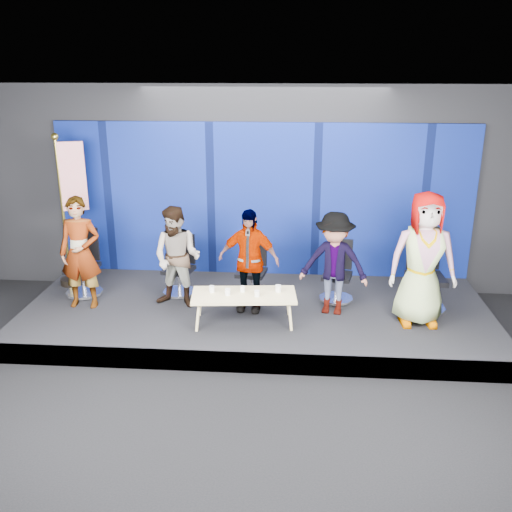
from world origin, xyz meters
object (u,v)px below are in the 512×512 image
object	(u,v)px
chair_b	(180,275)
chair_e	(424,285)
chair_c	(252,277)
mug_c	(243,289)
panelist_c	(249,260)
chair_d	(337,281)
mug_a	(212,289)
coffee_table	(244,296)
panelist_e	(423,259)
chair_a	(84,273)
panelist_d	(334,264)
flag_stand	(71,207)
mug_d	(257,293)
panelist_a	(80,253)
mug_b	(228,292)
mug_e	(278,288)
panelist_b	(177,258)

from	to	relation	value
chair_b	chair_e	world-z (taller)	chair_e
chair_b	chair_c	bearing A→B (deg)	10.38
chair_e	mug_c	distance (m)	2.73
panelist_c	chair_d	world-z (taller)	panelist_c
mug_a	panelist_c	bearing A→B (deg)	43.54
coffee_table	chair_c	bearing A→B (deg)	88.08
panelist_e	chair_a	bearing A→B (deg)	170.43
panelist_d	mug_c	distance (m)	1.38
mug_c	chair_a	bearing A→B (deg)	162.49
mug_c	flag_stand	bearing A→B (deg)	157.09
chair_b	chair_c	world-z (taller)	chair_c
chair_c	mug_d	distance (m)	1.09
panelist_a	mug_d	xyz separation A→B (m)	(2.66, -0.51, -0.35)
chair_b	mug_d	distance (m)	1.73
mug_a	mug_b	xyz separation A→B (m)	(0.24, -0.09, -0.00)
panelist_d	panelist_e	xyz separation A→B (m)	(1.20, -0.25, 0.18)
chair_d	mug_a	distance (m)	2.05
coffee_table	mug_d	bearing A→B (deg)	-21.67
panelist_e	mug_d	distance (m)	2.34
chair_a	chair_b	distance (m)	1.53
panelist_a	mug_e	distance (m)	2.99
chair_e	mug_e	world-z (taller)	chair_e
chair_e	chair_a	bearing A→B (deg)	175.84
panelist_b	mug_a	world-z (taller)	panelist_b
chair_a	mug_d	world-z (taller)	chair_a
panelist_a	coffee_table	world-z (taller)	panelist_a
chair_c	chair_e	distance (m)	2.61
mug_d	chair_a	bearing A→B (deg)	160.97
panelist_b	mug_b	distance (m)	1.06
mug_b	panelist_c	bearing A→B (deg)	65.82
chair_b	chair_d	world-z (taller)	chair_b
panelist_c	panelist_b	bearing A→B (deg)	-173.87
panelist_b	chair_a	bearing A→B (deg)	179.93
mug_c	mug_d	bearing A→B (deg)	-34.99
chair_a	panelist_c	size ratio (longest dim) A/B	0.67
coffee_table	chair_a	bearing A→B (deg)	161.16
coffee_table	mug_b	distance (m)	0.24
chair_b	panelist_d	world-z (taller)	panelist_d
coffee_table	mug_d	xyz separation A→B (m)	(0.19, -0.08, 0.08)
chair_c	panelist_c	size ratio (longest dim) A/B	0.62
chair_a	mug_d	size ratio (longest dim) A/B	11.81
panelist_b	chair_e	world-z (taller)	panelist_b
coffee_table	mug_a	world-z (taller)	mug_a
mug_a	mug_d	distance (m)	0.66
chair_a	mug_b	world-z (taller)	chair_a
chair_c	mug_d	xyz separation A→B (m)	(0.16, -1.06, 0.18)
chair_c	mug_e	bearing A→B (deg)	-53.97
chair_b	mug_d	world-z (taller)	chair_b
panelist_a	mug_b	size ratio (longest dim) A/B	18.57
panelist_c	mug_e	bearing A→B (deg)	-30.35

